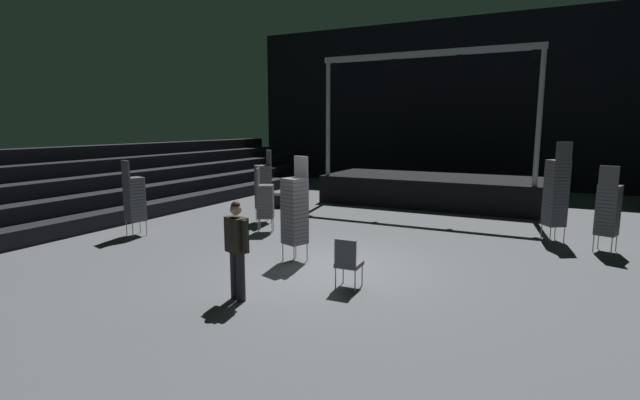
% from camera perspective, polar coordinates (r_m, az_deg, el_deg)
% --- Properties ---
extents(ground_plane, '(22.00, 30.00, 0.10)m').
position_cam_1_polar(ground_plane, '(9.98, 0.73, -8.45)').
color(ground_plane, '#515459').
extents(arena_end_wall, '(22.00, 0.30, 8.00)m').
position_cam_1_polar(arena_end_wall, '(23.94, 16.99, 11.21)').
color(arena_end_wall, black).
rests_on(arena_end_wall, ground_plane).
extents(bleacher_bank_left, '(3.75, 24.00, 2.25)m').
position_cam_1_polar(bleacher_bank_left, '(16.47, -27.40, 1.69)').
color(bleacher_bank_left, black).
rests_on(bleacher_bank_left, ground_plane).
extents(stage_riser, '(7.80, 3.42, 5.45)m').
position_cam_1_polar(stage_riser, '(18.29, 13.32, 1.44)').
color(stage_riser, black).
rests_on(stage_riser, ground_plane).
extents(man_with_tie, '(0.57, 0.35, 1.72)m').
position_cam_1_polar(man_with_tie, '(8.01, -10.16, -5.42)').
color(man_with_tie, black).
rests_on(man_with_tie, ground_plane).
extents(chair_stack_front_left, '(0.61, 0.61, 2.56)m').
position_cam_1_polar(chair_stack_front_left, '(13.32, 26.89, 0.87)').
color(chair_stack_front_left, '#B2B5BA').
rests_on(chair_stack_front_left, ground_plane).
extents(chair_stack_front_right, '(0.56, 0.56, 2.05)m').
position_cam_1_polar(chair_stack_front_right, '(12.82, 31.75, -0.94)').
color(chair_stack_front_right, '#B2B5BA').
rests_on(chair_stack_front_right, ground_plane).
extents(chair_stack_mid_left, '(0.62, 0.62, 2.22)m').
position_cam_1_polar(chair_stack_mid_left, '(14.40, -6.94, 1.66)').
color(chair_stack_mid_left, '#B2B5BA').
rests_on(chair_stack_mid_left, ground_plane).
extents(chair_stack_mid_right, '(0.59, 0.59, 1.79)m').
position_cam_1_polar(chair_stack_mid_right, '(13.05, -6.73, -0.03)').
color(chair_stack_mid_right, '#B2B5BA').
rests_on(chair_stack_mid_right, ground_plane).
extents(chair_stack_mid_centre, '(0.56, 0.56, 2.31)m').
position_cam_1_polar(chair_stack_mid_centre, '(10.12, -3.09, -1.19)').
color(chair_stack_mid_centre, '#B2B5BA').
rests_on(chair_stack_mid_centre, ground_plane).
extents(chair_stack_rear_left, '(0.55, 0.55, 2.05)m').
position_cam_1_polar(chair_stack_rear_left, '(13.49, -21.75, 0.21)').
color(chair_stack_rear_left, '#B2B5BA').
rests_on(chair_stack_rear_left, ground_plane).
extents(equipment_road_case, '(1.02, 0.81, 0.46)m').
position_cam_1_polar(equipment_road_case, '(17.25, -5.76, -0.05)').
color(equipment_road_case, black).
rests_on(equipment_road_case, ground_plane).
extents(loose_chair_near_man, '(0.46, 0.46, 0.95)m').
position_cam_1_polar(loose_chair_near_man, '(8.56, 3.41, -7.37)').
color(loose_chair_near_man, '#B2B5BA').
rests_on(loose_chair_near_man, ground_plane).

